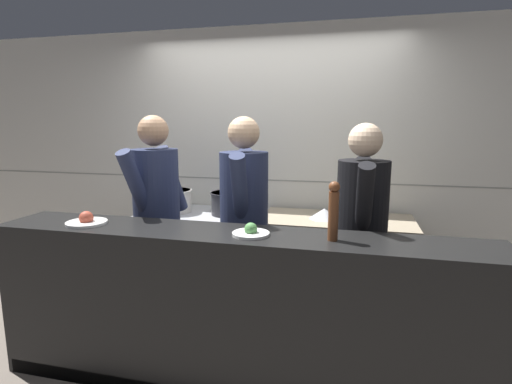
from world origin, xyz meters
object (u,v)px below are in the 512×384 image
at_px(oven_range, 203,257).
at_px(chef_head_cook, 157,216).
at_px(chef_line, 361,234).
at_px(plated_dish_main, 86,221).
at_px(chef_sous, 244,222).
at_px(chefs_knife, 347,222).
at_px(sauce_pot, 229,203).
at_px(mixing_bowl_steel, 324,214).
at_px(stock_pot, 174,200).
at_px(pepper_mill, 334,210).
at_px(plated_dish_appetiser, 251,232).

bearing_deg(oven_range, chef_head_cook, -100.85).
xyz_separation_m(oven_range, chef_line, (1.44, -0.67, 0.51)).
distance_m(plated_dish_main, chef_sous, 1.09).
bearing_deg(chefs_knife, oven_range, 175.14).
distance_m(sauce_pot, mixing_bowl_steel, 0.87).
height_order(stock_pot, chef_sous, chef_sous).
relative_size(pepper_mill, chef_head_cook, 0.19).
bearing_deg(stock_pot, plated_dish_appetiser, -48.04).
bearing_deg(chef_head_cook, sauce_pot, 69.95).
bearing_deg(pepper_mill, mixing_bowl_steel, 96.41).
distance_m(stock_pot, chef_line, 1.83).
bearing_deg(chef_sous, mixing_bowl_steel, 40.12).
distance_m(chef_head_cook, chef_line, 1.56).
height_order(mixing_bowl_steel, plated_dish_appetiser, plated_dish_appetiser).
relative_size(sauce_pot, chef_head_cook, 0.19).
bearing_deg(chef_sous, chef_head_cook, 172.43).
distance_m(chefs_knife, plated_dish_main, 1.99).
relative_size(oven_range, stock_pot, 3.39).
distance_m(stock_pot, plated_dish_main, 1.18).
distance_m(stock_pot, chefs_knife, 1.60).
height_order(stock_pot, mixing_bowl_steel, stock_pot).
height_order(chef_head_cook, chef_line, chef_head_cook).
relative_size(chefs_knife, plated_dish_main, 1.47).
xyz_separation_m(sauce_pot, chef_sous, (0.33, -0.64, -0.00)).
relative_size(oven_range, sauce_pot, 3.39).
height_order(plated_dish_main, pepper_mill, pepper_mill).
bearing_deg(sauce_pot, pepper_mill, -49.79).
xyz_separation_m(oven_range, plated_dish_appetiser, (0.79, -1.19, 0.63)).
relative_size(mixing_bowl_steel, chef_sous, 0.14).
distance_m(oven_range, chef_line, 1.66).
bearing_deg(chefs_knife, chef_sous, -144.90).
relative_size(stock_pot, pepper_mill, 0.99).
bearing_deg(plated_dish_main, chefs_knife, 32.99).
bearing_deg(plated_dish_appetiser, stock_pot, 131.96).
relative_size(oven_range, plated_dish_appetiser, 5.10).
xyz_separation_m(chef_head_cook, chef_sous, (0.71, 0.00, -0.01)).
bearing_deg(stock_pot, pepper_mill, -37.12).
bearing_deg(sauce_pot, mixing_bowl_steel, -2.25).
bearing_deg(plated_dish_appetiser, chef_sous, 109.42).
height_order(chefs_knife, pepper_mill, pepper_mill).
bearing_deg(pepper_mill, chef_sous, 141.11).
bearing_deg(stock_pot, chefs_knife, -3.52).
bearing_deg(chef_head_cook, stock_pot, 114.30).
height_order(plated_dish_appetiser, chef_head_cook, chef_head_cook).
height_order(plated_dish_appetiser, chef_sous, chef_sous).
bearing_deg(plated_dish_main, sauce_pot, 63.44).
bearing_deg(chef_head_cook, plated_dish_main, -100.14).
relative_size(chefs_knife, chef_head_cook, 0.22).
bearing_deg(chef_head_cook, chef_line, 9.71).
height_order(oven_range, pepper_mill, pepper_mill).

